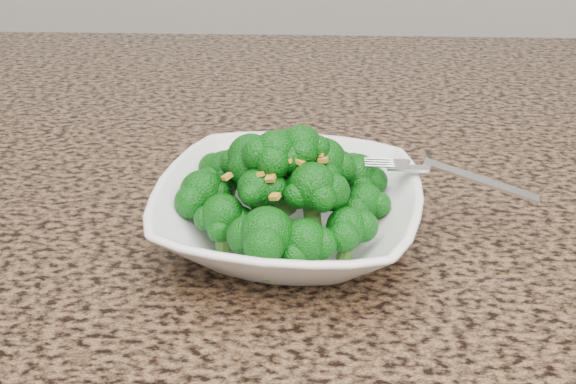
# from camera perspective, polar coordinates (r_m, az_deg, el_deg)

# --- Properties ---
(granite_counter) EXTENTS (1.64, 1.04, 0.03)m
(granite_counter) POSITION_cam_1_polar(r_m,az_deg,el_deg) (0.73, -5.60, -0.64)
(granite_counter) COLOR brown
(granite_counter) RESTS_ON cabinet
(bowl) EXTENTS (0.25, 0.25, 0.06)m
(bowl) POSITION_cam_1_polar(r_m,az_deg,el_deg) (0.62, 0.00, -1.79)
(bowl) COLOR white
(bowl) RESTS_ON granite_counter
(broccoli_pile) EXTENTS (0.20, 0.20, 0.08)m
(broccoli_pile) POSITION_cam_1_polar(r_m,az_deg,el_deg) (0.59, 0.00, 3.68)
(broccoli_pile) COLOR #0A580C
(broccoli_pile) RESTS_ON bowl
(garlic_topping) EXTENTS (0.12, 0.12, 0.01)m
(garlic_topping) POSITION_cam_1_polar(r_m,az_deg,el_deg) (0.57, 0.00, 7.36)
(garlic_topping) COLOR gold
(garlic_topping) RESTS_ON broccoli_pile
(fork) EXTENTS (0.17, 0.07, 0.01)m
(fork) POSITION_cam_1_polar(r_m,az_deg,el_deg) (0.63, 10.59, 1.79)
(fork) COLOR silver
(fork) RESTS_ON bowl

